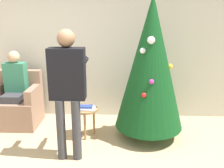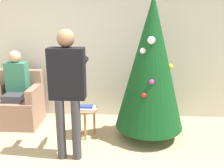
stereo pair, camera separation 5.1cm
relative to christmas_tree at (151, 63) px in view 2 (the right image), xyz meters
The scene contains 8 objects.
wall_back 1.51m from the christmas_tree, 144.80° to the left, with size 8.00×0.06×2.70m.
christmas_tree is the anchor object (origin of this frame).
armchair 2.43m from the christmas_tree, behind, with size 0.77×0.67×0.92m.
person_seated 2.32m from the christmas_tree, behind, with size 0.36×0.46×1.29m.
person_standing 1.30m from the christmas_tree, 150.29° to the right, with size 0.47×0.57×1.73m.
side_stool 1.27m from the christmas_tree, behind, with size 0.39×0.39×0.47m.
laptop 1.22m from the christmas_tree, behind, with size 0.31×0.25×0.02m.
book 1.20m from the christmas_tree, behind, with size 0.21×0.13×0.02m.
Camera 2 is at (0.86, -2.47, 1.97)m, focal length 42.00 mm.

